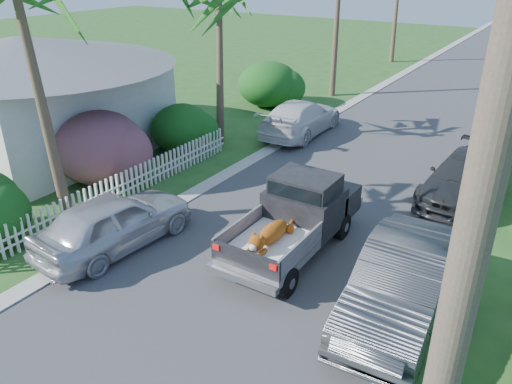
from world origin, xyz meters
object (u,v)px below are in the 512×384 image
Objects in this scene: parked_car_rn at (402,283)px; house_left at (29,99)px; parked_car_rm at (465,178)px; pickup_truck at (299,214)px; parked_car_ln at (115,222)px; utility_pole_a at (443,374)px; parked_car_lf at (301,118)px.

house_left reaches higher than parked_car_rn.
parked_car_rn is at bearing -84.81° from parked_car_rm.
parked_car_rn is (3.36, -1.47, -0.15)m from pickup_truck.
utility_pole_a is at bearing 157.11° from parked_car_ln.
parked_car_lf is 19.68m from utility_pole_a.
pickup_truck is 1.01× the size of parked_car_rm.
parked_car_lf is at bearing 40.97° from house_left.
house_left reaches higher than parked_car_lf.
parked_car_rn is 0.58× the size of house_left.
parked_car_rm is at bearing 156.47° from parked_car_lf.
parked_car_rm is at bearing -126.50° from parked_car_ln.
parked_car_rm is 14.22m from utility_pole_a.
parked_car_rn is at bearing 106.39° from utility_pole_a.
parked_car_lf is (-4.59, 8.78, -0.23)m from pickup_truck.
parked_car_ln is at bearing 89.52° from parked_car_lf.
parked_car_rm is (3.23, 5.70, -0.28)m from pickup_truck.
pickup_truck is 3.67m from parked_car_rn.
parked_car_rm is 8.41m from parked_car_lf.
parked_car_ln is at bearing -173.06° from parked_car_rn.
house_left is 1.00× the size of utility_pole_a.
pickup_truck reaches higher than parked_car_ln.
house_left reaches higher than parked_car_ln.
parked_car_ln reaches higher than parked_car_rm.
parked_car_rn is 16.98m from house_left.
house_left is (-16.73, 2.63, 1.26)m from parked_car_rn.
parked_car_ln is (-7.51, -8.53, 0.06)m from parked_car_rm.
parked_car_ln is at bearing -146.50° from pickup_truck.
house_left is at bearing 154.18° from utility_pole_a.
parked_car_ln is at bearing -127.19° from parked_car_rm.
parked_car_lf is (-7.82, 3.08, 0.05)m from parked_car_rm.
parked_car_rn is 1.11× the size of parked_car_ln.
parked_car_lf is at bearing 120.59° from utility_pole_a.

